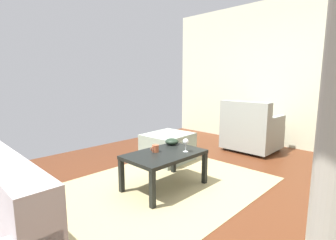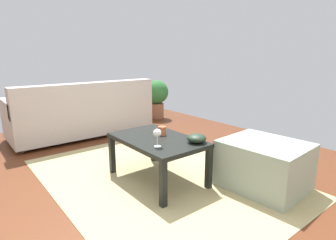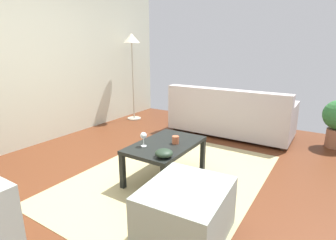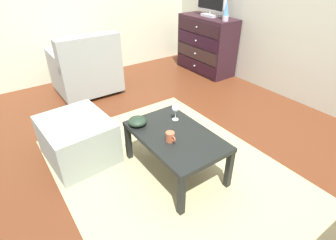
# 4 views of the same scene
# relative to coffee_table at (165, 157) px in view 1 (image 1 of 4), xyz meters

# --- Properties ---
(ground_plane) EXTENTS (6.00, 4.83, 0.05)m
(ground_plane) POSITION_rel_coffee_table_xyz_m (-0.17, 0.16, -0.40)
(ground_plane) COLOR #552A16
(wall_plain_left) EXTENTS (0.12, 4.83, 2.73)m
(wall_plain_left) POSITION_rel_coffee_table_xyz_m (-2.93, 0.16, 0.99)
(wall_plain_left) COLOR beige
(wall_plain_left) RESTS_ON ground_plane
(area_rug) EXTENTS (2.60, 1.90, 0.01)m
(area_rug) POSITION_rel_coffee_table_xyz_m (0.03, -0.04, -0.37)
(area_rug) COLOR tan
(area_rug) RESTS_ON ground_plane
(coffee_table) EXTENTS (0.91, 0.58, 0.42)m
(coffee_table) POSITION_rel_coffee_table_xyz_m (0.00, 0.00, 0.00)
(coffee_table) COLOR black
(coffee_table) RESTS_ON ground_plane
(wine_glass) EXTENTS (0.07, 0.07, 0.16)m
(wine_glass) POSITION_rel_coffee_table_xyz_m (-0.20, 0.15, 0.17)
(wine_glass) COLOR silver
(wine_glass) RESTS_ON coffee_table
(mug) EXTENTS (0.11, 0.08, 0.08)m
(mug) POSITION_rel_coffee_table_xyz_m (0.06, -0.10, 0.10)
(mug) COLOR #AB5636
(mug) RESTS_ON coffee_table
(bowl_decorative) EXTENTS (0.18, 0.18, 0.08)m
(bowl_decorative) POSITION_rel_coffee_table_xyz_m (-0.33, -0.20, 0.09)
(bowl_decorative) COLOR #1F2F21
(bowl_decorative) RESTS_ON coffee_table
(armchair) EXTENTS (0.80, 0.85, 0.90)m
(armchair) POSITION_rel_coffee_table_xyz_m (-2.15, -0.02, -0.01)
(armchair) COLOR #332319
(armchair) RESTS_ON ground_plane
(ottoman) EXTENTS (0.74, 0.64, 0.43)m
(ottoman) POSITION_rel_coffee_table_xyz_m (-0.73, -0.66, -0.16)
(ottoman) COLOR gray
(ottoman) RESTS_ON ground_plane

